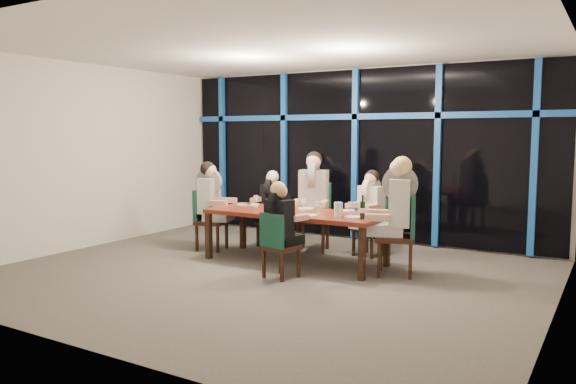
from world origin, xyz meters
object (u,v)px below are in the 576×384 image
chair_far_mid (314,213)px  diner_end_left (211,193)px  chair_far_right (372,223)px  water_pitcher (338,210)px  diner_far_mid (313,187)px  wine_bottle (363,210)px  diner_far_left (271,197)px  chair_end_right (403,231)px  dining_table (295,216)px  chair_end_left (207,216)px  chair_near_mid (277,242)px  diner_far_right (370,200)px  diner_end_right (397,198)px  chair_far_left (273,217)px  diner_near_mid (281,215)px

chair_far_mid → diner_end_left: diner_end_left is taller
chair_far_right → water_pitcher: bearing=-76.9°
diner_far_mid → water_pitcher: diner_far_mid is taller
diner_far_mid → wine_bottle: diner_far_mid is taller
chair_far_mid → diner_far_left: 0.80m
chair_end_right → diner_far_left: (-2.54, 0.76, 0.22)m
chair_end_right → diner_far_mid: size_ratio=1.02×
dining_table → chair_end_left: bearing=177.9°
dining_table → diner_far_left: 1.28m
diner_far_mid → diner_end_left: (-1.44, -0.77, -0.10)m
wine_bottle → chair_near_mid: bearing=-139.2°
chair_far_right → chair_end_left: size_ratio=0.93×
chair_end_right → diner_far_left: 2.67m
chair_near_mid → diner_far_right: (0.50, 1.87, 0.38)m
diner_end_right → water_pitcher: size_ratio=5.21×
chair_near_mid → water_pitcher: 0.97m
diner_far_left → diner_far_right: bearing=3.8°
chair_far_left → chair_far_mid: size_ratio=0.79×
chair_end_left → diner_far_mid: 1.78m
diner_far_left → diner_end_left: size_ratio=0.88×
chair_far_left → chair_end_right: (2.54, -0.83, 0.12)m
chair_end_left → water_pitcher: bearing=-110.1°
water_pitcher → chair_end_right: bearing=3.0°
chair_near_mid → diner_far_mid: (-0.43, 1.77, 0.55)m
chair_end_left → chair_far_left: bearing=-55.1°
chair_end_right → diner_far_left: bearing=-124.8°
dining_table → chair_end_right: size_ratio=2.42×
chair_end_right → water_pitcher: 0.90m
chair_end_right → diner_far_left: size_ratio=1.29×
chair_far_left → water_pitcher: (1.73, -1.10, 0.37)m
chair_near_mid → diner_end_left: diner_end_left is taller
chair_far_mid → chair_end_left: size_ratio=1.11×
chair_end_right → wine_bottle: 0.60m
chair_end_right → diner_far_left: diner_far_left is taller
chair_far_right → diner_end_left: (-2.38, -0.95, 0.43)m
wine_bottle → diner_end_right: bearing=30.8°
chair_far_right → diner_far_mid: bearing=-156.4°
chair_near_mid → wine_bottle: (0.86, 0.74, 0.39)m
chair_far_mid → diner_far_mid: diner_far_mid is taller
chair_far_right → wine_bottle: (0.35, -1.20, 0.37)m
chair_far_mid → chair_end_right: (1.79, -0.86, -0.00)m
dining_table → diner_end_right: diner_end_right is taller
chair_end_left → chair_far_right: bearing=-82.9°
chair_far_mid → diner_near_mid: diner_near_mid is taller
chair_near_mid → wine_bottle: bearing=-128.0°
chair_far_right → chair_end_right: chair_end_right is taller
diner_end_right → chair_end_left: bearing=-108.2°
chair_end_left → wine_bottle: bearing=-109.2°
chair_far_left → diner_far_left: bearing=-90.0°
diner_far_mid → chair_end_left: bearing=-169.4°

